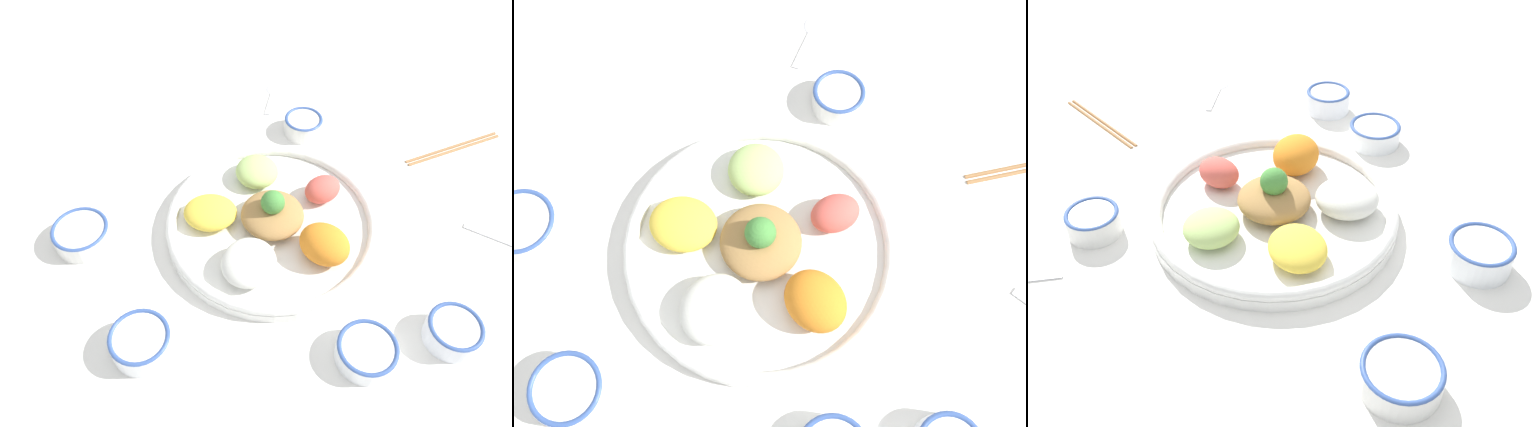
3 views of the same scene
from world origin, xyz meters
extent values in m
plane|color=white|center=(0.00, 0.00, 0.00)|extent=(2.40, 2.40, 0.00)
cylinder|color=white|center=(0.04, -0.04, 0.01)|extent=(0.40, 0.40, 0.02)
torus|color=white|center=(0.04, -0.04, 0.03)|extent=(0.40, 0.40, 0.02)
ellipsoid|color=yellow|center=(-0.07, -0.07, 0.04)|extent=(0.12, 0.11, 0.04)
ellipsoid|color=white|center=(0.04, -0.15, 0.04)|extent=(0.10, 0.10, 0.05)
ellipsoid|color=orange|center=(0.15, -0.07, 0.05)|extent=(0.11, 0.10, 0.06)
ellipsoid|color=#E55B51|center=(0.10, 0.06, 0.04)|extent=(0.09, 0.09, 0.05)
ellipsoid|color=#B7DB7A|center=(-0.03, 0.06, 0.04)|extent=(0.12, 0.12, 0.04)
ellipsoid|color=#AD7F47|center=(0.04, -0.04, 0.04)|extent=(0.12, 0.12, 0.04)
sphere|color=#478E3D|center=(0.04, -0.04, 0.08)|extent=(0.04, 0.04, 0.04)
cylinder|color=white|center=(-0.28, -0.20, 0.02)|extent=(0.10, 0.10, 0.04)
torus|color=#38569E|center=(-0.28, -0.20, 0.04)|extent=(0.10, 0.10, 0.01)
cylinder|color=maroon|center=(-0.28, -0.20, 0.03)|extent=(0.09, 0.09, 0.00)
cylinder|color=white|center=(0.27, -0.22, 0.02)|extent=(0.10, 0.10, 0.04)
torus|color=#38569E|center=(0.27, -0.22, 0.04)|extent=(0.10, 0.10, 0.01)
cylinder|color=white|center=(0.27, -0.22, 0.03)|extent=(0.08, 0.08, 0.00)
cylinder|color=white|center=(0.39, -0.13, 0.02)|extent=(0.09, 0.09, 0.04)
torus|color=#38569E|center=(0.39, -0.13, 0.04)|extent=(0.09, 0.09, 0.01)
cylinder|color=white|center=(0.39, -0.13, 0.04)|extent=(0.07, 0.07, 0.00)
cylinder|color=white|center=(0.00, 0.25, 0.02)|extent=(0.09, 0.09, 0.04)
torus|color=#38569E|center=(0.00, 0.25, 0.04)|extent=(0.09, 0.09, 0.01)
cylinder|color=white|center=(0.00, 0.25, 0.03)|extent=(0.07, 0.07, 0.00)
cylinder|color=white|center=(-0.06, -0.34, 0.02)|extent=(0.10, 0.10, 0.04)
torus|color=#38569E|center=(-0.06, -0.34, 0.04)|extent=(0.10, 0.10, 0.01)
cylinder|color=#DBB251|center=(-0.06, -0.34, 0.04)|extent=(0.08, 0.08, 0.00)
cylinder|color=#9E6B3D|center=(0.33, 0.32, 0.00)|extent=(0.17, 0.17, 0.01)
cylinder|color=#9E6B3D|center=(0.32, 0.33, 0.00)|extent=(0.17, 0.17, 0.01)
cube|color=silver|center=(0.42, 0.11, 0.00)|extent=(0.10, 0.02, 0.01)
cube|color=silver|center=(-0.11, 0.31, 0.00)|extent=(0.03, 0.08, 0.01)
ellipsoid|color=silver|center=(-0.12, 0.37, 0.00)|extent=(0.05, 0.05, 0.01)
camera|label=1|loc=(0.24, -0.59, 0.76)|focal=35.00mm
camera|label=2|loc=(0.21, -0.28, 0.84)|focal=42.00mm
camera|label=3|loc=(-0.70, -0.07, 0.64)|focal=42.00mm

